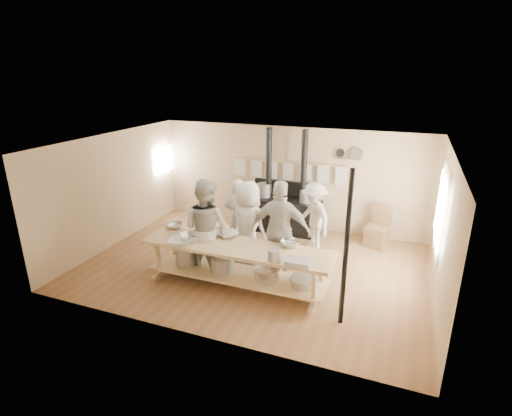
# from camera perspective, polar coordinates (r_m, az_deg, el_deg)

# --- Properties ---
(ground) EXTENTS (7.00, 7.00, 0.00)m
(ground) POSITION_cam_1_polar(r_m,az_deg,el_deg) (8.55, -0.24, -8.22)
(ground) COLOR brown
(ground) RESTS_ON ground
(room_shell) EXTENTS (7.00, 7.00, 7.00)m
(room_shell) POSITION_cam_1_polar(r_m,az_deg,el_deg) (7.93, -0.26, 2.24)
(room_shell) COLOR tan
(room_shell) RESTS_ON ground
(window_right) EXTENTS (0.09, 1.50, 1.65)m
(window_right) POSITION_cam_1_polar(r_m,az_deg,el_deg) (8.07, 25.04, -0.26)
(window_right) COLOR beige
(window_right) RESTS_ON ground
(left_opening) EXTENTS (0.00, 0.90, 0.90)m
(left_opening) POSITION_cam_1_polar(r_m,az_deg,el_deg) (11.24, -13.11, 6.74)
(left_opening) COLOR white
(left_opening) RESTS_ON ground
(stove) EXTENTS (1.90, 0.75, 2.60)m
(stove) POSITION_cam_1_polar(r_m,az_deg,el_deg) (10.18, 4.07, -0.42)
(stove) COLOR black
(stove) RESTS_ON ground
(towel_rail) EXTENTS (3.00, 0.04, 0.47)m
(towel_rail) POSITION_cam_1_polar(r_m,az_deg,el_deg) (10.14, 4.72, 5.60)
(towel_rail) COLOR tan
(towel_rail) RESTS_ON ground
(back_wall_shelf) EXTENTS (0.63, 0.14, 0.32)m
(back_wall_shelf) POSITION_cam_1_polar(r_m,az_deg,el_deg) (9.78, 13.16, 7.32)
(back_wall_shelf) COLOR tan
(back_wall_shelf) RESTS_ON ground
(prep_table) EXTENTS (3.60, 0.90, 0.85)m
(prep_table) POSITION_cam_1_polar(r_m,az_deg,el_deg) (7.58, -2.81, -7.65)
(prep_table) COLOR tan
(prep_table) RESTS_ON ground
(support_post) EXTENTS (0.08, 0.08, 2.60)m
(support_post) POSITION_cam_1_polar(r_m,az_deg,el_deg) (6.34, 12.74, -5.96)
(support_post) COLOR black
(support_post) RESTS_ON ground
(cook_far_left) EXTENTS (0.68, 0.49, 1.74)m
(cook_far_left) POSITION_cam_1_polar(r_m,az_deg,el_deg) (8.75, -2.53, -1.34)
(cook_far_left) COLOR beige
(cook_far_left) RESTS_ON ground
(cook_left) EXTENTS (1.08, 0.90, 2.01)m
(cook_left) POSITION_cam_1_polar(r_m,az_deg,el_deg) (7.86, -7.14, -2.89)
(cook_left) COLOR beige
(cook_left) RESTS_ON ground
(cook_center) EXTENTS (1.04, 0.84, 1.84)m
(cook_center) POSITION_cam_1_polar(r_m,az_deg,el_deg) (8.20, -1.18, -2.39)
(cook_center) COLOR beige
(cook_center) RESTS_ON ground
(cook_right) EXTENTS (1.21, 0.59, 2.00)m
(cook_right) POSITION_cam_1_polar(r_m,az_deg,el_deg) (7.69, 3.52, -3.29)
(cook_right) COLOR beige
(cook_right) RESTS_ON ground
(cook_by_window) EXTENTS (1.16, 1.14, 1.60)m
(cook_by_window) POSITION_cam_1_polar(r_m,az_deg,el_deg) (9.05, 8.25, -1.29)
(cook_by_window) COLOR beige
(cook_by_window) RESTS_ON ground
(chair) EXTENTS (0.58, 0.58, 0.99)m
(chair) POSITION_cam_1_polar(r_m,az_deg,el_deg) (9.75, 16.89, -3.60)
(chair) COLOR brown
(chair) RESTS_ON ground
(bowl_white_a) EXTENTS (0.52, 0.52, 0.10)m
(bowl_white_a) POSITION_cam_1_polar(r_m,az_deg,el_deg) (7.59, -10.84, -4.77)
(bowl_white_a) COLOR white
(bowl_white_a) RESTS_ON prep_table
(bowl_steel_a) EXTENTS (0.48, 0.48, 0.11)m
(bowl_steel_a) POSITION_cam_1_polar(r_m,az_deg,el_deg) (8.37, -11.64, -2.47)
(bowl_steel_a) COLOR silver
(bowl_steel_a) RESTS_ON prep_table
(bowl_white_b) EXTENTS (0.54, 0.54, 0.09)m
(bowl_white_b) POSITION_cam_1_polar(r_m,az_deg,el_deg) (7.82, -4.08, -3.76)
(bowl_white_b) COLOR white
(bowl_white_b) RESTS_ON prep_table
(bowl_steel_b) EXTENTS (0.39, 0.39, 0.11)m
(bowl_steel_b) POSITION_cam_1_polar(r_m,az_deg,el_deg) (7.40, 4.79, -5.06)
(bowl_steel_b) COLOR silver
(bowl_steel_b) RESTS_ON prep_table
(roasting_pan) EXTENTS (0.41, 0.28, 0.09)m
(roasting_pan) POSITION_cam_1_polar(r_m,az_deg,el_deg) (6.75, 6.07, -7.74)
(roasting_pan) COLOR #B2B2B7
(roasting_pan) RESTS_ON prep_table
(mixing_bowl_large) EXTENTS (0.55, 0.55, 0.13)m
(mixing_bowl_large) POSITION_cam_1_polar(r_m,az_deg,el_deg) (7.73, -9.20, -4.08)
(mixing_bowl_large) COLOR silver
(mixing_bowl_large) RESTS_ON prep_table
(bucket_galv) EXTENTS (0.30, 0.30, 0.21)m
(bucket_galv) POSITION_cam_1_polar(r_m,az_deg,el_deg) (6.83, 2.65, -6.75)
(bucket_galv) COLOR gray
(bucket_galv) RESTS_ON prep_table
(deep_bowl_enamel) EXTENTS (0.35, 0.35, 0.20)m
(deep_bowl_enamel) POSITION_cam_1_polar(r_m,az_deg,el_deg) (7.92, -6.09, -3.07)
(deep_bowl_enamel) COLOR white
(deep_bowl_enamel) RESTS_ON prep_table
(pitcher) EXTENTS (0.18, 0.18, 0.22)m
(pitcher) POSITION_cam_1_polar(r_m,az_deg,el_deg) (7.80, -4.26, -3.31)
(pitcher) COLOR white
(pitcher) RESTS_ON prep_table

